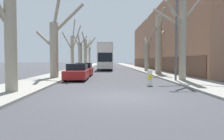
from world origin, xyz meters
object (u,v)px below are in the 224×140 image
Objects in this scene: street_tree_left_5 at (89,56)px; lamp_post at (175,25)px; street_tree_left_4 at (86,52)px; street_tree_left_2 at (72,50)px; traffic_bollard at (150,78)px; parked_car_1 at (84,70)px; street_tree_left_3 at (80,54)px; street_tree_right_0 at (182,31)px; double_decker_bus at (105,56)px; street_tree_right_1 at (159,43)px; street_tree_left_0 at (9,30)px; street_tree_left_1 at (55,45)px; street_tree_right_2 at (147,53)px; parked_car_0 at (77,72)px.

lamp_post is at bearing -76.04° from street_tree_left_5.
street_tree_left_2 is at bearing -90.09° from street_tree_left_4.
parked_car_1 is at bearing 119.94° from traffic_bollard.
street_tree_left_3 is 24.88m from traffic_bollard.
street_tree_right_0 reaches higher than street_tree_left_3.
double_decker_bus is at bearing 81.76° from parked_car_1.
street_tree_right_1 reaches higher than parked_car_1.
street_tree_left_0 is 9.16m from street_tree_left_1.
parked_car_1 is (2.19, -33.16, -2.19)m from street_tree_left_5.
street_tree_right_0 is (10.67, -39.54, 1.10)m from street_tree_left_5.
street_tree_left_2 is 0.62× the size of double_decker_bus.
double_decker_bus is 1.52× the size of lamp_post.
lamp_post is 5.17m from traffic_bollard.
street_tree_left_1 reaches higher than traffic_bollard.
street_tree_left_2 is 11.33m from street_tree_right_1.
parked_car_1 is at bearing -98.24° from double_decker_bus.
street_tree_right_1 reaches higher than street_tree_left_5.
street_tree_left_4 is 9.33m from double_decker_bus.
street_tree_left_1 is at bearing -121.60° from parked_car_1.
street_tree_left_1 is 1.15× the size of street_tree_right_2.
parked_car_1 is (2.08, -23.47, -2.83)m from street_tree_left_4.
street_tree_left_1 is at bearing -90.05° from street_tree_left_5.
lamp_post is at bearing -95.09° from street_tree_right_1.
street_tree_right_1 is 1.78× the size of parked_car_1.
street_tree_left_1 is 0.94× the size of lamp_post.
traffic_bollard is (-3.18, -11.06, -3.20)m from street_tree_right_1.
street_tree_left_1 is 9.25m from street_tree_left_2.
traffic_bollard is (7.45, -14.92, -2.48)m from street_tree_left_2.
parked_car_1 is (0.00, 5.23, 0.01)m from parked_car_0.
parked_car_1 is at bearing 138.58° from lamp_post.
street_tree_right_1 is at bearing -91.41° from street_tree_right_2.
street_tree_left_5 is at bearing 89.91° from street_tree_left_0.
street_tree_right_0 is at bearing 42.72° from traffic_bollard.
street_tree_left_3 is (-0.07, 8.69, -0.24)m from street_tree_left_2.
street_tree_right_0 is (10.70, -2.77, 0.85)m from street_tree_left_1.
street_tree_right_2 is 6.20× the size of traffic_bollard.
parked_car_1 is (2.22, 3.61, -2.44)m from street_tree_left_1.
street_tree_left_1 is 9.80m from traffic_bollard.
traffic_bollard is (7.52, -23.60, -2.24)m from street_tree_left_3.
street_tree_left_1 is 1.89× the size of parked_car_0.
traffic_bollard is (7.57, -5.67, -2.58)m from street_tree_left_1.
parked_car_0 is 5.23m from parked_car_1.
street_tree_left_5 is 33.17m from street_tree_right_1.
street_tree_left_3 reaches higher than street_tree_left_5.
parked_car_1 is at bearing 79.96° from street_tree_left_0.
street_tree_right_0 reaches higher than street_tree_left_2.
traffic_bollard is (7.43, -32.75, -2.98)m from street_tree_left_4.
lamp_post reaches higher than street_tree_right_0.
street_tree_right_0 reaches higher than traffic_bollard.
street_tree_left_3 is at bearing 117.23° from street_tree_right_0.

